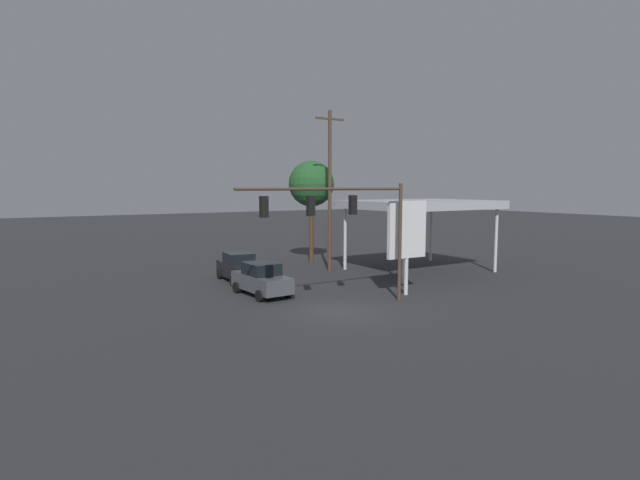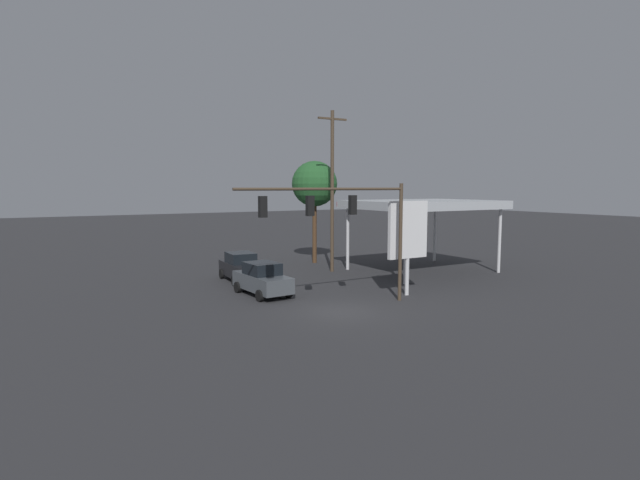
{
  "view_description": "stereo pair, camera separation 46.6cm",
  "coord_description": "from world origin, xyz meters",
  "px_view_note": "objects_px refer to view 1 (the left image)",
  "views": [
    {
      "loc": [
        13.8,
        20.66,
        6.28
      ],
      "look_at": [
        0.0,
        -2.0,
        3.48
      ],
      "focal_mm": 28.0,
      "sensor_mm": 36.0,
      "label": 1
    },
    {
      "loc": [
        13.41,
        20.9,
        6.28
      ],
      "look_at": [
        0.0,
        -2.0,
        3.48
      ],
      "focal_mm": 28.0,
      "sensor_mm": 36.0,
      "label": 2
    }
  ],
  "objects_px": {
    "traffic_signal_assembly": "(343,214)",
    "sedan_waiting": "(262,279)",
    "price_sign": "(407,232)",
    "utility_pole": "(330,188)",
    "sedan_far": "(239,267)",
    "street_tree": "(311,184)"
  },
  "relations": [
    {
      "from": "traffic_signal_assembly",
      "to": "sedan_waiting",
      "type": "height_order",
      "value": "traffic_signal_assembly"
    },
    {
      "from": "traffic_signal_assembly",
      "to": "price_sign",
      "type": "relative_size",
      "value": 1.78
    },
    {
      "from": "utility_pole",
      "to": "price_sign",
      "type": "distance_m",
      "value": 9.59
    },
    {
      "from": "price_sign",
      "to": "sedan_far",
      "type": "xyz_separation_m",
      "value": [
        6.76,
        -9.09,
        -2.76
      ]
    },
    {
      "from": "utility_pole",
      "to": "street_tree",
      "type": "xyz_separation_m",
      "value": [
        -1.03,
        -4.44,
        0.31
      ]
    },
    {
      "from": "price_sign",
      "to": "sedan_far",
      "type": "distance_m",
      "value": 11.66
    },
    {
      "from": "utility_pole",
      "to": "price_sign",
      "type": "height_order",
      "value": "utility_pole"
    },
    {
      "from": "utility_pole",
      "to": "street_tree",
      "type": "height_order",
      "value": "utility_pole"
    },
    {
      "from": "sedan_far",
      "to": "street_tree",
      "type": "distance_m",
      "value": 11.04
    },
    {
      "from": "price_sign",
      "to": "sedan_waiting",
      "type": "distance_m",
      "value": 8.9
    },
    {
      "from": "traffic_signal_assembly",
      "to": "utility_pole",
      "type": "xyz_separation_m",
      "value": [
        -5.59,
        -10.09,
        1.31
      ]
    },
    {
      "from": "utility_pole",
      "to": "sedan_waiting",
      "type": "xyz_separation_m",
      "value": [
        7.88,
        4.98,
        -5.27
      ]
    },
    {
      "from": "sedan_waiting",
      "to": "street_tree",
      "type": "bearing_deg",
      "value": 132.76
    },
    {
      "from": "sedan_waiting",
      "to": "street_tree",
      "type": "xyz_separation_m",
      "value": [
        -8.9,
        -9.42,
        5.58
      ]
    },
    {
      "from": "street_tree",
      "to": "sedan_waiting",
      "type": "bearing_deg",
      "value": 46.63
    },
    {
      "from": "utility_pole",
      "to": "sedan_waiting",
      "type": "distance_m",
      "value": 10.71
    },
    {
      "from": "traffic_signal_assembly",
      "to": "street_tree",
      "type": "xyz_separation_m",
      "value": [
        -6.61,
        -14.53,
        1.62
      ]
    },
    {
      "from": "traffic_signal_assembly",
      "to": "utility_pole",
      "type": "distance_m",
      "value": 11.61
    },
    {
      "from": "traffic_signal_assembly",
      "to": "price_sign",
      "type": "height_order",
      "value": "traffic_signal_assembly"
    },
    {
      "from": "sedan_waiting",
      "to": "utility_pole",
      "type": "bearing_deg",
      "value": 118.47
    },
    {
      "from": "sedan_waiting",
      "to": "street_tree",
      "type": "relative_size",
      "value": 0.53
    },
    {
      "from": "traffic_signal_assembly",
      "to": "sedan_waiting",
      "type": "distance_m",
      "value": 6.86
    }
  ]
}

